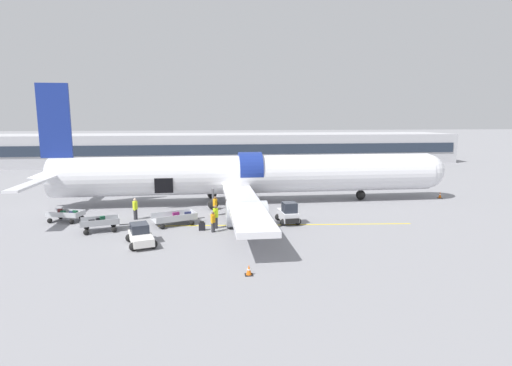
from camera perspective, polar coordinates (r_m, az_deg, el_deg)
ground_plane at (r=38.06m, az=-4.56°, el=-3.65°), size 500.00×500.00×0.00m
apron_marking_line at (r=32.31m, az=4.25°, el=-5.97°), size 20.32×2.11×0.01m
terminal_strip at (r=76.88m, az=-6.11°, el=4.92°), size 92.10×12.85×5.51m
airplane at (r=40.01m, az=-1.60°, el=1.15°), size 41.82×35.51×11.65m
baggage_tug_lead at (r=28.35m, az=-16.17°, el=-7.26°), size 2.37×3.42×1.36m
baggage_tug_mid at (r=32.74m, az=4.63°, el=-4.46°), size 1.87×2.69×1.78m
baggage_cart_loading at (r=32.91m, az=-11.33°, el=-4.99°), size 4.32×2.89×0.95m
baggage_cart_queued at (r=32.55m, az=-21.30°, el=-5.48°), size 3.76×2.30×1.17m
baggage_cart_empty at (r=36.64m, az=-25.40°, el=-4.24°), size 3.74×2.29×1.01m
ground_crew_loader_a at (r=31.17m, az=-5.79°, el=-4.74°), size 0.55×0.63×1.83m
ground_crew_loader_b at (r=35.25m, az=-5.86°, el=-3.21°), size 0.41×0.59×1.71m
ground_crew_driver at (r=35.18m, az=-16.87°, el=-3.48°), size 0.43×0.63×1.83m
ground_crew_supervisor at (r=30.20m, az=-6.17°, el=-5.46°), size 0.45×0.55×1.58m
suitcase_on_tarmac_upright at (r=30.88m, az=-7.72°, el=-6.18°), size 0.50×0.29×0.71m
safety_cone_nose at (r=47.07m, az=24.80°, el=-1.57°), size 0.43×0.43×0.73m
safety_cone_engine_left at (r=22.26m, az=-1.03°, el=-12.36°), size 0.44×0.44×0.59m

